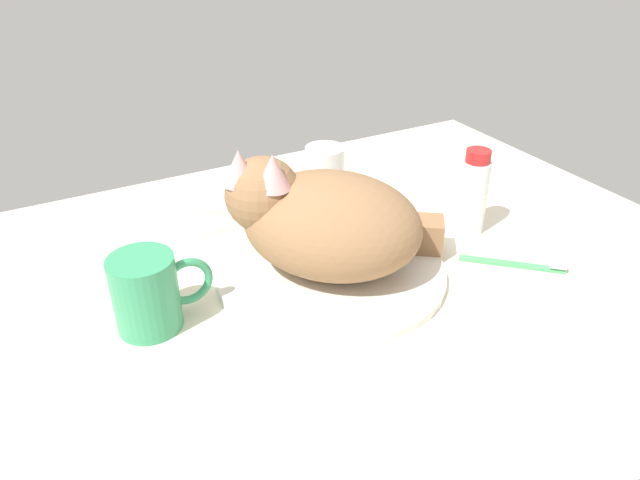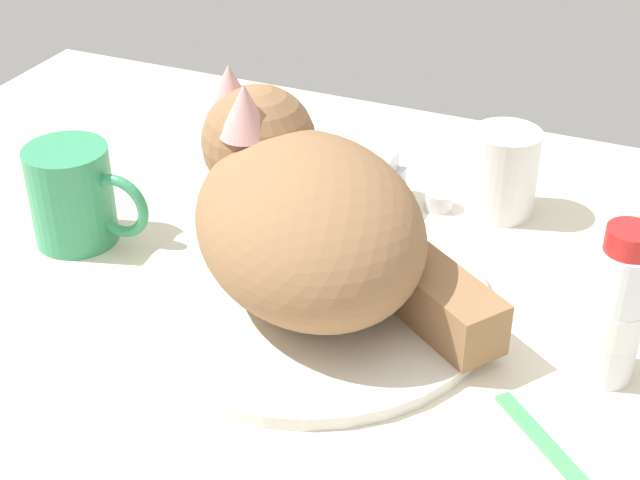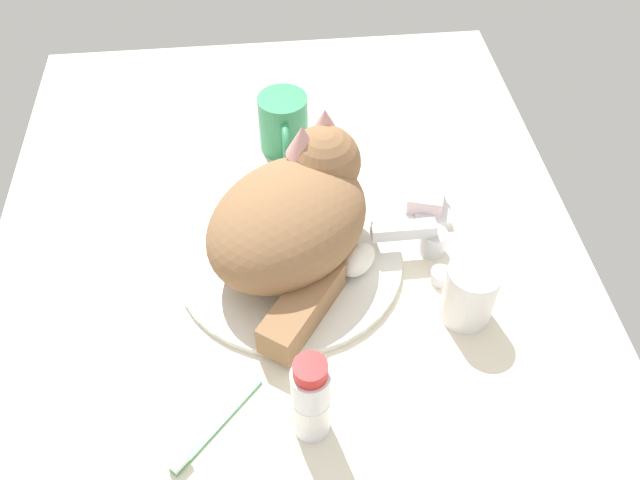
% 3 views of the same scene
% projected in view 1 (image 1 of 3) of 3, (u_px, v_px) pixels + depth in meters
% --- Properties ---
extents(ground_plane, '(1.10, 0.83, 0.03)m').
position_uv_depth(ground_plane, '(331.00, 284.00, 0.82)').
color(ground_plane, silver).
extents(sink_basin, '(0.31, 0.31, 0.01)m').
position_uv_depth(sink_basin, '(331.00, 271.00, 0.81)').
color(sink_basin, silver).
rests_on(sink_basin, ground_plane).
extents(faucet, '(0.13, 0.11, 0.06)m').
position_uv_depth(faucet, '(274.00, 204.00, 0.93)').
color(faucet, silver).
rests_on(faucet, ground_plane).
extents(cat, '(0.32, 0.29, 0.17)m').
position_uv_depth(cat, '(322.00, 219.00, 0.77)').
color(cat, '#936B47').
rests_on(cat, sink_basin).
extents(coffee_mug, '(0.12, 0.08, 0.09)m').
position_uv_depth(coffee_mug, '(148.00, 293.00, 0.69)').
color(coffee_mug, '#389966').
rests_on(coffee_mug, ground_plane).
extents(rinse_cup, '(0.07, 0.07, 0.09)m').
position_uv_depth(rinse_cup, '(325.00, 172.00, 0.99)').
color(rinse_cup, white).
rests_on(rinse_cup, ground_plane).
extents(soap_dish, '(0.09, 0.06, 0.01)m').
position_uv_depth(soap_dish, '(219.00, 221.00, 0.93)').
color(soap_dish, white).
rests_on(soap_dish, ground_plane).
extents(soap_bar, '(0.07, 0.07, 0.03)m').
position_uv_depth(soap_bar, '(218.00, 210.00, 0.92)').
color(soap_bar, silver).
rests_on(soap_bar, soap_dish).
extents(toothpaste_bottle, '(0.04, 0.04, 0.13)m').
position_uv_depth(toothpaste_bottle, '(473.00, 194.00, 0.88)').
color(toothpaste_bottle, white).
rests_on(toothpaste_bottle, ground_plane).
extents(toothbrush, '(0.11, 0.11, 0.02)m').
position_uv_depth(toothbrush, '(519.00, 263.00, 0.82)').
color(toothbrush, '#4CB266').
rests_on(toothbrush, ground_plane).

